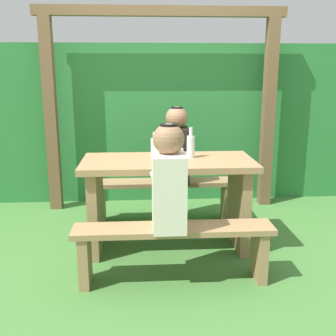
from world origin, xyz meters
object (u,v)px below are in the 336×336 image
at_px(bench_far, 164,192).
at_px(person_black_coat, 177,147).
at_px(bottle_left, 191,146).
at_px(bench_near, 173,242).
at_px(bottle_right, 154,147).
at_px(picnic_table, 168,189).
at_px(person_white_shirt, 169,181).
at_px(drinking_glass, 174,151).

distance_m(bench_far, person_black_coat, 0.46).
bearing_deg(bottle_left, bench_near, -106.36).
bearing_deg(bench_far, bottle_right, -102.37).
distance_m(picnic_table, person_white_shirt, 0.63).
xyz_separation_m(picnic_table, bottle_right, (-0.11, 0.11, 0.33)).
relative_size(person_white_shirt, bottle_left, 2.85).
bearing_deg(drinking_glass, bottle_left, -21.51).
relative_size(bench_near, bottle_left, 5.54).
bearing_deg(person_black_coat, bottle_left, -82.12).
height_order(bench_near, bottle_right, bottle_right).
bearing_deg(person_white_shirt, bench_near, -5.63).
relative_size(person_white_shirt, person_black_coat, 1.00).
bearing_deg(bench_far, drinking_glass, -83.38).
bearing_deg(bottle_left, drinking_glass, 158.49).
bearing_deg(bottle_left, bench_far, 110.08).
xyz_separation_m(bench_far, person_black_coat, (0.12, -0.00, 0.45)).
relative_size(drinking_glass, bottle_left, 0.36).
xyz_separation_m(person_white_shirt, bottle_left, (0.23, 0.65, 0.11)).
height_order(person_white_shirt, person_black_coat, same).
xyz_separation_m(picnic_table, person_black_coat, (0.12, 0.59, 0.23)).
relative_size(picnic_table, bench_near, 1.00).
xyz_separation_m(bench_far, person_white_shirt, (-0.03, -1.18, 0.45)).
distance_m(person_white_shirt, person_black_coat, 1.19).
relative_size(person_black_coat, bottle_left, 2.85).
bearing_deg(bench_near, person_white_shirt, 174.37).
xyz_separation_m(person_white_shirt, person_black_coat, (0.15, 1.18, 0.00)).
bearing_deg(bottle_left, picnic_table, -161.49).
relative_size(bench_near, bench_far, 1.00).
relative_size(person_white_shirt, bottle_right, 3.41).
bearing_deg(bottle_left, bottle_right, 171.67).
height_order(bench_near, bottle_left, bottle_left).
bearing_deg(person_black_coat, drinking_glass, -97.92).
distance_m(bench_near, person_black_coat, 1.27).
distance_m(picnic_table, person_black_coat, 0.64).
height_order(bench_far, drinking_glass, drinking_glass).
bearing_deg(picnic_table, drinking_glass, 65.23).
height_order(person_black_coat, bottle_left, person_black_coat).
bearing_deg(drinking_glass, bench_far, 96.62).
relative_size(bench_far, person_black_coat, 1.95).
height_order(person_black_coat, bottle_right, person_black_coat).
height_order(picnic_table, drinking_glass, drinking_glass).
relative_size(picnic_table, drinking_glass, 15.49).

